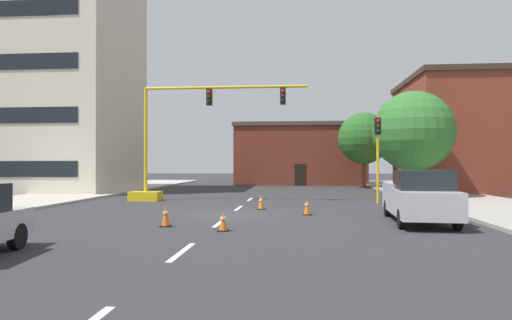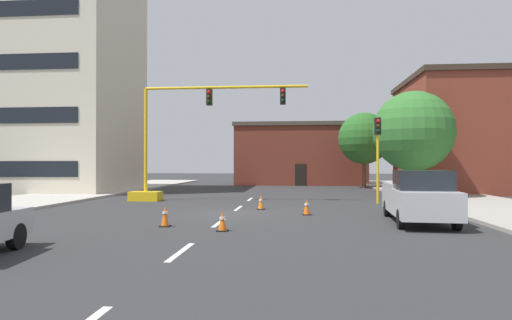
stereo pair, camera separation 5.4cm
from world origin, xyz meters
The scene contains 19 objects.
ground_plane centered at (0.00, 0.00, 0.00)m, with size 160.00×160.00×0.00m, color #2D2D30.
sidewalk_left centered at (-12.62, 8.00, 0.07)m, with size 6.00×56.00×0.14m, color #B2ADA3.
sidewalk_right centered at (12.62, 8.00, 0.07)m, with size 6.00×56.00×0.14m, color #9E998E.
lane_stripe_seg_1 centered at (0.00, -8.50, 0.00)m, with size 0.16×2.40×0.01m, color silver.
lane_stripe_seg_2 centered at (0.00, -3.00, 0.00)m, with size 0.16×2.40×0.01m, color silver.
lane_stripe_seg_3 centered at (0.00, 2.50, 0.00)m, with size 0.16×2.40×0.01m, color silver.
lane_stripe_seg_4 centered at (0.00, 8.00, 0.00)m, with size 0.16×2.40×0.01m, color silver.
building_tall_left centered at (-17.73, 14.58, 9.44)m, with size 14.48×10.65×18.86m.
building_brick_center centered at (3.25, 28.78, 3.25)m, with size 13.82×7.62×6.49m.
building_row_right centered at (18.66, 17.23, 4.52)m, with size 14.09×10.94×9.03m.
traffic_signal_gantry centered at (-4.70, 6.44, 2.34)m, with size 10.61×1.20×6.83m.
traffic_light_pole_right centered at (7.42, 5.81, 3.53)m, with size 0.32×0.47×4.80m.
tree_right_far centered at (8.99, 21.49, 4.52)m, with size 4.68×4.68×6.87m.
tree_right_mid centered at (10.41, 9.93, 4.32)m, with size 5.17×5.17×6.91m.
pickup_truck_silver centered at (7.48, -2.25, 0.97)m, with size 2.38×5.53×1.99m.
traffic_cone_roadside_a centered at (1.17, 2.00, 0.35)m, with size 0.36×0.36×0.71m.
traffic_cone_roadside_b centered at (-1.73, -4.15, 0.38)m, with size 0.36×0.36×0.78m.
traffic_cone_roadside_c centered at (3.34, -0.11, 0.35)m, with size 0.36×0.36×0.71m.
traffic_cone_roadside_d centered at (0.47, -4.99, 0.33)m, with size 0.36×0.36×0.66m.
Camera 2 is at (2.94, -19.48, 2.24)m, focal length 31.12 mm.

